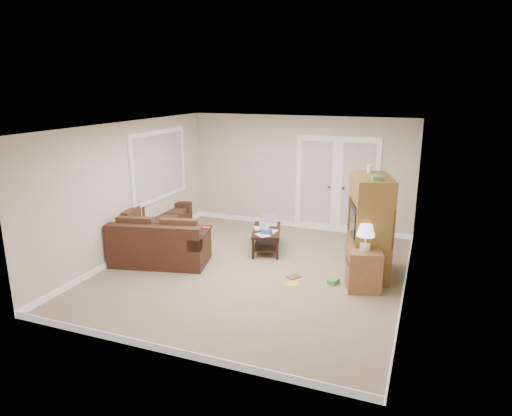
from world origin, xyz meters
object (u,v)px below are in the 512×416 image
at_px(sectional_sofa, 159,235).
at_px(tv_armoire, 369,226).
at_px(side_cabinet, 364,266).
at_px(coffee_table, 267,238).

height_order(sectional_sofa, tv_armoire, tv_armoire).
bearing_deg(sectional_sofa, side_cabinet, -18.02).
distance_m(sectional_sofa, side_cabinet, 3.98).
xyz_separation_m(sectional_sofa, side_cabinet, (3.97, -0.33, 0.07)).
bearing_deg(tv_armoire, sectional_sofa, 167.16).
bearing_deg(coffee_table, sectional_sofa, -174.93).
xyz_separation_m(tv_armoire, side_cabinet, (0.03, -0.62, -0.48)).
height_order(sectional_sofa, side_cabinet, side_cabinet).
distance_m(sectional_sofa, tv_armoire, 3.99).
xyz_separation_m(sectional_sofa, coffee_table, (1.95, 0.79, -0.08)).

